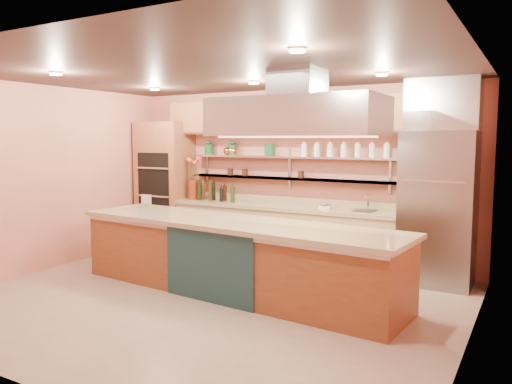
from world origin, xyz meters
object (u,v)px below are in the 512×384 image
Objects in this scene: copper_kettle at (228,151)px; green_canister at (269,150)px; flower_vase at (194,190)px; kitchen_scale at (325,206)px; island at (233,257)px; refrigerator at (438,209)px.

copper_kettle is 0.81m from green_canister.
green_canister is (1.40, 0.22, 0.71)m from flower_vase.
island is at bearing -126.62° from kitchen_scale.
island is at bearing -55.74° from copper_kettle.
island is 13.06× the size of flower_vase.
copper_kettle is (-1.31, 1.93, 1.31)m from island.
flower_vase is at bearing 143.02° from island.
kitchen_scale is at bearing -11.38° from green_canister.
green_canister is at bearing 175.18° from refrigerator.
flower_vase reaches higher than island.
refrigerator is 6.07× the size of flower_vase.
copper_kettle is at bearing 20.40° from flower_vase.
copper_kettle is at bearing 155.68° from kitchen_scale.
island is at bearing -41.90° from flower_vase.
green_canister reaches higher than copper_kettle.
copper_kettle is at bearing 176.28° from refrigerator.
flower_vase is 1.78× the size of green_canister.
kitchen_scale is (0.59, 1.71, 0.51)m from island.
refrigerator reaches higher than green_canister.
island is at bearing -142.56° from refrigerator.
island is 25.77× the size of copper_kettle.
island is 1.88m from kitchen_scale.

